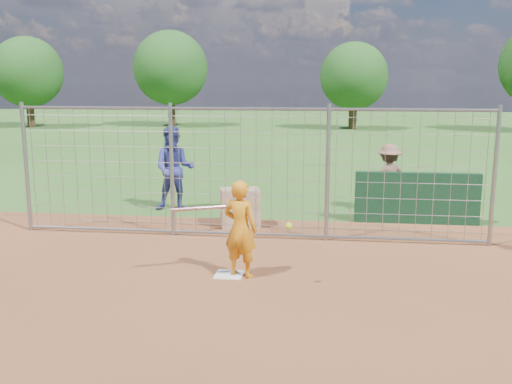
# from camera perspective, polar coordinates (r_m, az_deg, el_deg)

# --- Properties ---
(ground) EXTENTS (100.00, 100.00, 0.00)m
(ground) POSITION_cam_1_polar(r_m,az_deg,el_deg) (9.26, -2.49, -7.91)
(ground) COLOR #2D591E
(ground) RESTS_ON ground
(infield_dirt) EXTENTS (18.00, 18.00, 0.00)m
(infield_dirt) POSITION_cam_1_polar(r_m,az_deg,el_deg) (6.55, -7.09, -16.31)
(infield_dirt) COLOR brown
(infield_dirt) RESTS_ON ground
(home_plate) EXTENTS (0.43, 0.43, 0.02)m
(home_plate) POSITION_cam_1_polar(r_m,az_deg,el_deg) (9.07, -2.70, -8.25)
(home_plate) COLOR silver
(home_plate) RESTS_ON ground
(dugout_wall) EXTENTS (2.60, 0.20, 1.10)m
(dugout_wall) POSITION_cam_1_polar(r_m,az_deg,el_deg) (12.62, 15.76, -0.59)
(dugout_wall) COLOR #11381E
(dugout_wall) RESTS_ON ground
(batter) EXTENTS (0.65, 0.54, 1.53)m
(batter) POSITION_cam_1_polar(r_m,az_deg,el_deg) (8.80, -1.57, -3.70)
(batter) COLOR orange
(batter) RESTS_ON ground
(bystander_a) EXTENTS (1.06, 0.87, 1.98)m
(bystander_a) POSITION_cam_1_polar(r_m,az_deg,el_deg) (13.46, -8.16, 2.32)
(bystander_a) COLOR navy
(bystander_a) RESTS_ON ground
(bystander_c) EXTENTS (1.15, 0.86, 1.58)m
(bystander_c) POSITION_cam_1_polar(r_m,az_deg,el_deg) (13.56, 13.11, 1.36)
(bystander_c) COLOR brown
(bystander_c) RESTS_ON ground
(equipment_bin) EXTENTS (0.92, 0.74, 0.80)m
(equipment_bin) POSITION_cam_1_polar(r_m,az_deg,el_deg) (11.92, -1.61, -1.58)
(equipment_bin) COLOR tan
(equipment_bin) RESTS_ON ground
(equipment_in_play) EXTENTS (1.83, 0.52, 0.25)m
(equipment_in_play) POSITION_cam_1_polar(r_m,az_deg,el_deg) (8.54, -3.59, -2.04)
(equipment_in_play) COLOR silver
(equipment_in_play) RESTS_ON ground
(backstop_fence) EXTENTS (9.08, 0.08, 2.60)m
(backstop_fence) POSITION_cam_1_polar(r_m,az_deg,el_deg) (10.87, -0.77, 1.81)
(backstop_fence) COLOR gray
(backstop_fence) RESTS_ON ground
(tree_line) EXTENTS (44.66, 6.72, 6.48)m
(tree_line) POSITION_cam_1_polar(r_m,az_deg,el_deg) (36.80, 9.99, 11.99)
(tree_line) COLOR #3F2B19
(tree_line) RESTS_ON ground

